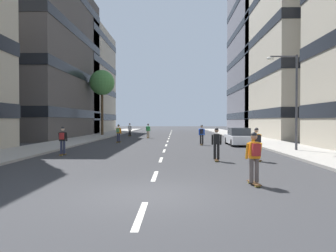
{
  "coord_description": "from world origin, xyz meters",
  "views": [
    {
      "loc": [
        0.8,
        -9.03,
        2.16
      ],
      "look_at": [
        0.0,
        24.51,
        1.56
      ],
      "focal_mm": 33.26,
      "sensor_mm": 36.0,
      "label": 1
    }
  ],
  "objects_px": {
    "streetlamp_right": "(291,92)",
    "skater_6": "(254,155)",
    "skater_0": "(257,142)",
    "skater_5": "(148,130)",
    "skater_3": "(217,143)",
    "skater_1": "(118,132)",
    "skater_2": "(63,139)",
    "parked_car_near": "(238,137)",
    "skater_7": "(130,129)",
    "street_tree_near": "(102,83)",
    "skater_4": "(202,134)"
  },
  "relations": [
    {
      "from": "skater_0",
      "to": "skater_1",
      "type": "bearing_deg",
      "value": 125.72
    },
    {
      "from": "street_tree_near",
      "to": "skater_4",
      "type": "distance_m",
      "value": 21.37
    },
    {
      "from": "streetlamp_right",
      "to": "skater_0",
      "type": "bearing_deg",
      "value": -126.39
    },
    {
      "from": "skater_5",
      "to": "skater_3",
      "type": "bearing_deg",
      "value": -75.56
    },
    {
      "from": "skater_0",
      "to": "skater_5",
      "type": "relative_size",
      "value": 1.0
    },
    {
      "from": "skater_1",
      "to": "skater_3",
      "type": "height_order",
      "value": "same"
    },
    {
      "from": "streetlamp_right",
      "to": "skater_6",
      "type": "height_order",
      "value": "streetlamp_right"
    },
    {
      "from": "skater_0",
      "to": "skater_7",
      "type": "height_order",
      "value": "same"
    },
    {
      "from": "skater_3",
      "to": "skater_4",
      "type": "relative_size",
      "value": 1.0
    },
    {
      "from": "skater_3",
      "to": "skater_7",
      "type": "relative_size",
      "value": 1.0
    },
    {
      "from": "skater_1",
      "to": "skater_0",
      "type": "bearing_deg",
      "value": -54.28
    },
    {
      "from": "skater_4",
      "to": "skater_6",
      "type": "relative_size",
      "value": 1.0
    },
    {
      "from": "street_tree_near",
      "to": "streetlamp_right",
      "type": "relative_size",
      "value": 1.4
    },
    {
      "from": "parked_car_near",
      "to": "street_tree_near",
      "type": "relative_size",
      "value": 0.49
    },
    {
      "from": "skater_4",
      "to": "skater_2",
      "type": "bearing_deg",
      "value": -138.58
    },
    {
      "from": "parked_car_near",
      "to": "skater_4",
      "type": "relative_size",
      "value": 2.47
    },
    {
      "from": "street_tree_near",
      "to": "skater_3",
      "type": "bearing_deg",
      "value": -65.08
    },
    {
      "from": "street_tree_near",
      "to": "skater_2",
      "type": "xyz_separation_m",
      "value": [
        3.27,
        -24.26,
        -6.37
      ]
    },
    {
      "from": "parked_car_near",
      "to": "skater_4",
      "type": "distance_m",
      "value": 3.21
    },
    {
      "from": "parked_car_near",
      "to": "skater_4",
      "type": "bearing_deg",
      "value": 177.87
    },
    {
      "from": "skater_4",
      "to": "skater_1",
      "type": "bearing_deg",
      "value": 158.88
    },
    {
      "from": "skater_7",
      "to": "skater_2",
      "type": "bearing_deg",
      "value": -91.82
    },
    {
      "from": "skater_4",
      "to": "skater_5",
      "type": "height_order",
      "value": "same"
    },
    {
      "from": "skater_4",
      "to": "skater_7",
      "type": "distance_m",
      "value": 17.41
    },
    {
      "from": "skater_3",
      "to": "skater_2",
      "type": "bearing_deg",
      "value": 164.42
    },
    {
      "from": "skater_0",
      "to": "skater_7",
      "type": "distance_m",
      "value": 27.97
    },
    {
      "from": "street_tree_near",
      "to": "skater_6",
      "type": "height_order",
      "value": "street_tree_near"
    },
    {
      "from": "skater_7",
      "to": "parked_car_near",
      "type": "bearing_deg",
      "value": -52.38
    },
    {
      "from": "skater_5",
      "to": "skater_6",
      "type": "xyz_separation_m",
      "value": [
        5.98,
        -27.67,
        0.03
      ]
    },
    {
      "from": "street_tree_near",
      "to": "skater_5",
      "type": "relative_size",
      "value": 5.1
    },
    {
      "from": "parked_car_near",
      "to": "skater_6",
      "type": "relative_size",
      "value": 2.47
    },
    {
      "from": "parked_car_near",
      "to": "street_tree_near",
      "type": "xyz_separation_m",
      "value": [
        -15.78,
        16.16,
        6.69
      ]
    },
    {
      "from": "skater_2",
      "to": "skater_5",
      "type": "xyz_separation_m",
      "value": [
        3.65,
        18.94,
        -0.03
      ]
    },
    {
      "from": "parked_car_near",
      "to": "skater_5",
      "type": "bearing_deg",
      "value": 129.24
    },
    {
      "from": "streetlamp_right",
      "to": "skater_7",
      "type": "height_order",
      "value": "streetlamp_right"
    },
    {
      "from": "skater_3",
      "to": "skater_6",
      "type": "bearing_deg",
      "value": -85.91
    },
    {
      "from": "skater_1",
      "to": "skater_2",
      "type": "distance_m",
      "value": 11.36
    },
    {
      "from": "streetlamp_right",
      "to": "street_tree_near",
      "type": "bearing_deg",
      "value": 129.72
    },
    {
      "from": "skater_4",
      "to": "streetlamp_right",
      "type": "bearing_deg",
      "value": -46.24
    },
    {
      "from": "skater_4",
      "to": "skater_5",
      "type": "relative_size",
      "value": 1.0
    },
    {
      "from": "skater_0",
      "to": "skater_6",
      "type": "bearing_deg",
      "value": -105.28
    },
    {
      "from": "street_tree_near",
      "to": "skater_1",
      "type": "height_order",
      "value": "street_tree_near"
    },
    {
      "from": "parked_car_near",
      "to": "skater_0",
      "type": "relative_size",
      "value": 2.47
    },
    {
      "from": "street_tree_near",
      "to": "skater_6",
      "type": "xyz_separation_m",
      "value": [
        12.91,
        -32.99,
        -6.37
      ]
    },
    {
      "from": "skater_0",
      "to": "streetlamp_right",
      "type": "bearing_deg",
      "value": 53.61
    },
    {
      "from": "parked_car_near",
      "to": "skater_2",
      "type": "distance_m",
      "value": 14.91
    },
    {
      "from": "street_tree_near",
      "to": "streetlamp_right",
      "type": "xyz_separation_m",
      "value": [
        18.2,
        -21.9,
        -3.25
      ]
    },
    {
      "from": "streetlamp_right",
      "to": "parked_car_near",
      "type": "bearing_deg",
      "value": 112.82
    },
    {
      "from": "skater_2",
      "to": "skater_0",
      "type": "bearing_deg",
      "value": -12.56
    },
    {
      "from": "skater_5",
      "to": "skater_7",
      "type": "xyz_separation_m",
      "value": [
        -2.91,
        4.42,
        0.0
      ]
    }
  ]
}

